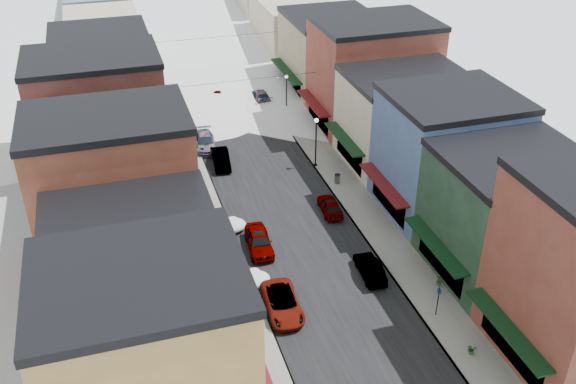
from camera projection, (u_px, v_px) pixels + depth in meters
road at (207, 72)px, 84.89m from camera, size 10.00×160.00×0.01m
sidewalk_left at (157, 77)px, 83.21m from camera, size 3.20×160.00×0.15m
sidewalk_right at (256, 67)px, 86.50m from camera, size 3.20×160.00×0.15m
curb_left at (169, 76)px, 83.59m from camera, size 0.10×160.00×0.15m
curb_right at (244, 68)px, 86.11m from camera, size 0.10×160.00×0.15m
bldg_l_yellow at (150, 361)px, 32.64m from camera, size 11.30×8.70×11.50m
bldg_l_cream at (136, 277)px, 40.13m from camera, size 11.30×8.20×9.50m
bldg_l_brick_near at (116, 194)px, 45.81m from camera, size 12.30×8.20×12.50m
bldg_l_grayblue at (118, 161)px, 53.82m from camera, size 11.30×9.20×9.00m
bldg_l_brick_far at (99, 111)px, 60.45m from camera, size 13.30×9.20×11.00m
bldg_l_tan at (104, 78)px, 69.17m from camera, size 11.30×11.20×10.00m
bldg_r_green at (507, 214)px, 46.31m from camera, size 11.30×9.20×9.50m
bldg_r_blue at (447, 153)px, 53.45m from camera, size 11.30×9.20×10.50m
bldg_r_cream at (404, 118)px, 61.35m from camera, size 12.30×9.20×9.00m
bldg_r_brick_far at (372, 74)px, 68.23m from camera, size 13.30×9.20×11.50m
bldg_r_tan at (331, 54)px, 76.71m from camera, size 11.30×11.20×9.50m
distant_blocks at (179, 0)px, 101.74m from camera, size 34.00×55.00×8.00m
overhead_cables at (225, 57)px, 71.44m from camera, size 16.40×15.04×0.04m
car_white_suv at (282, 303)px, 44.11m from camera, size 2.58×5.13×1.39m
car_silver_sedan at (259, 241)px, 50.33m from camera, size 2.19×4.74×1.57m
car_dark_hatch at (221, 159)px, 62.29m from camera, size 1.93×4.47×1.43m
car_silver_wagon at (205, 142)px, 65.55m from camera, size 2.42×5.04×1.42m
car_green_sedan at (370, 268)px, 47.51m from camera, size 1.68×4.11×1.33m
car_gray_suv at (330, 206)px, 55.02m from camera, size 1.88×4.03×1.33m
car_black_sedan at (259, 96)px, 75.98m from camera, size 2.20×5.20×1.50m
car_lane_silver at (216, 97)px, 75.73m from camera, size 2.15×4.58×1.52m
car_lane_white at (203, 42)px, 93.41m from camera, size 2.68×5.71×1.58m
parking_sign at (438, 299)px, 43.19m from camera, size 0.13×0.32×2.43m
trash_can at (337, 179)px, 59.18m from camera, size 0.53×0.53×0.90m
streetlamp_near at (316, 136)px, 60.79m from camera, size 0.41×0.41×4.98m
streetlamp_far at (286, 89)px, 72.04m from camera, size 0.37×0.37×4.42m
planter_near at (471, 349)px, 40.65m from camera, size 0.59×0.51×0.64m
planter_far at (439, 281)px, 46.49m from camera, size 0.49×0.49×0.69m
snow_pile_near at (255, 279)px, 46.79m from camera, size 2.20×2.55×0.93m
snow_pile_mid at (233, 225)px, 52.87m from camera, size 2.22×2.56×0.94m
snow_pile_far at (192, 118)px, 71.21m from camera, size 2.19×2.55×0.93m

